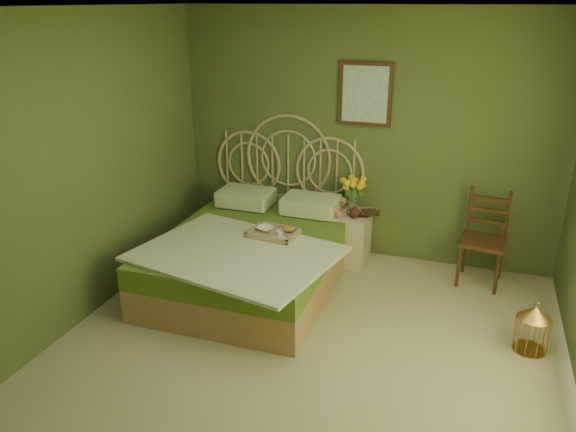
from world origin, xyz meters
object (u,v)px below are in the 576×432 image
at_px(nightstand, 346,229).
at_px(birdcage, 532,329).
at_px(chair, 484,232).
at_px(bed, 255,251).

xyz_separation_m(nightstand, birdcage, (1.81, -1.17, -0.16)).
height_order(nightstand, birdcage, nightstand).
xyz_separation_m(nightstand, chair, (1.38, -0.02, 0.17)).
bearing_deg(nightstand, bed, -133.41).
bearing_deg(chair, nightstand, -174.27).
bearing_deg(chair, birdcage, -63.52).
bearing_deg(bed, nightstand, 46.59).
bearing_deg(birdcage, chair, 110.06).
distance_m(chair, birdcage, 1.27).
relative_size(bed, chair, 2.55).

